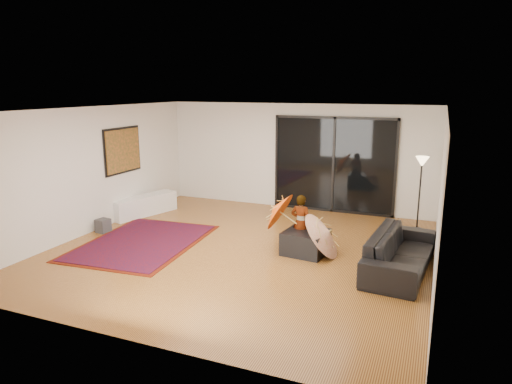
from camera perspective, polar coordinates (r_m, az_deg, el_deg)
The scene contains 17 objects.
floor at distance 8.96m, azimuth -1.89°, elevation -7.26°, with size 7.00×7.00×0.00m, color #AF7430.
ceiling at distance 8.42m, azimuth -2.03°, elevation 10.26°, with size 7.00×7.00×0.00m, color white.
wall_back at distance 11.82m, azimuth 4.98°, elevation 4.43°, with size 7.00×7.00×0.00m, color silver.
wall_front at distance 5.68m, azimuth -16.53°, elevation -5.53°, with size 7.00×7.00×0.00m, color silver.
wall_left at distance 10.49m, azimuth -19.73°, elevation 2.62°, with size 7.00×7.00×0.00m, color silver.
wall_right at distance 7.87m, azimuth 22.02°, elevation -0.82°, with size 7.00×7.00×0.00m, color silver.
sliding_door at distance 11.56m, azimuth 9.67°, elevation 3.35°, with size 3.06×0.07×2.40m.
painting at distance 11.17m, azimuth -16.31°, elevation 5.02°, with size 0.04×1.28×1.08m.
media_console at distance 11.63m, azimuth -13.80°, elevation -1.62°, with size 0.43×1.73×0.48m, color white.
speaker at distance 10.52m, azimuth -18.57°, elevation -4.01°, with size 0.26×0.26×0.29m, color #424244.
persian_rug at distance 9.64m, azimuth -13.98°, elevation -6.11°, with size 2.36×3.15×0.02m.
sofa at distance 8.28m, azimuth 17.60°, elevation -7.15°, with size 2.30×0.90×0.67m, color black.
ottoman at distance 8.78m, azimuth 6.22°, elevation -6.25°, with size 0.77×0.77×0.44m, color black.
floor_lamp at distance 10.48m, azimuth 19.96°, elevation 2.31°, with size 0.28×0.28×1.64m.
child at distance 8.85m, azimuth 5.61°, elevation -3.83°, with size 0.40×0.26×1.10m, color #999999.
parasol_orange at distance 8.91m, azimuth 2.16°, elevation -2.41°, with size 0.56×0.82×0.87m.
parasol_white at distance 8.58m, azimuth 9.17°, elevation -4.80°, with size 0.73×0.96×0.98m.
Camera 1 is at (3.43, -7.67, 3.10)m, focal length 32.00 mm.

